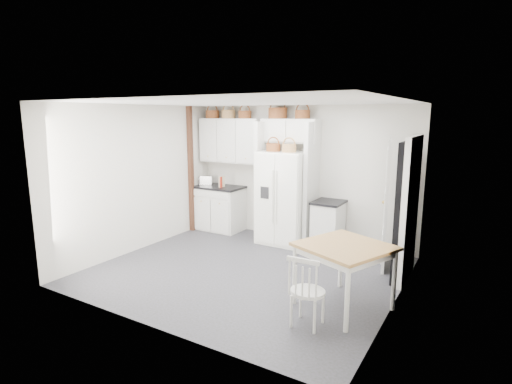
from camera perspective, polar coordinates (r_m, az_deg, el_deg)
The scene contains 29 objects.
floor at distance 6.42m, azimuth -1.42°, elevation -11.18°, with size 4.50×4.50×0.00m, color #292929.
ceiling at distance 5.95m, azimuth -1.54°, elevation 12.70°, with size 4.50×4.50×0.00m, color white.
wall_back at distance 7.80m, azimuth 6.39°, elevation 2.62°, with size 4.50×4.50×0.00m, color silver.
wall_left at distance 7.48m, azimuth -16.23°, elevation 1.91°, with size 4.00×4.00×0.00m, color silver.
wall_right at distance 5.24m, azimuth 19.86°, elevation -2.02°, with size 4.00×4.00×0.00m, color silver.
refrigerator at distance 7.58m, azimuth 4.06°, elevation -0.81°, with size 0.91×0.73×1.76m, color white.
base_cab_left at distance 8.56m, azimuth -5.19°, elevation -2.40°, with size 0.98×0.62×0.90m, color silver.
base_cab_right at distance 7.44m, azimuth 10.24°, elevation -4.79°, with size 0.48×0.58×0.85m, color silver.
dining_table at distance 5.27m, azimuth 12.41°, elevation -11.65°, with size 0.99×0.99×0.83m, color olive.
windsor_chair at distance 4.77m, azimuth 7.41°, elevation -13.94°, with size 0.41×0.37×0.83m, color silver.
counter_left at distance 8.46m, azimuth -5.25°, elevation 0.72°, with size 1.02×0.66×0.04m, color black.
counter_right at distance 7.34m, azimuth 10.36°, elevation -1.45°, with size 0.52×0.62×0.04m, color black.
toaster at distance 8.64m, azimuth -7.09°, elevation 1.67°, with size 0.27×0.16×0.19m, color silver.
cookbook_red at distance 8.31m, azimuth -4.92°, elevation 1.47°, with size 0.03×0.15×0.23m, color #B42613.
cookbook_cream at distance 8.30m, azimuth -4.92°, elevation 1.47°, with size 0.03×0.15×0.23m, color beige.
basket_upper_a at distance 8.58m, azimuth -6.25°, elevation 10.97°, with size 0.29×0.29×0.17m, color #522D14.
basket_upper_b at distance 8.34m, azimuth -3.97°, elevation 11.03°, with size 0.29×0.29×0.17m, color brown.
basket_upper_c at distance 8.12m, azimuth -1.61°, elevation 10.99°, with size 0.27×0.27×0.15m, color #522D14.
basket_bridge_a at distance 7.75m, azimuth 3.11°, elevation 11.18°, with size 0.37×0.37×0.21m, color #522D14.
basket_bridge_b at distance 7.52m, azimuth 6.65°, elevation 10.96°, with size 0.28×0.28×0.16m, color #522D14.
basket_fridge_a at distance 7.45m, azimuth 2.48°, elevation 6.38°, with size 0.27×0.27×0.14m, color #522D14.
basket_fridge_b at distance 7.30m, azimuth 4.73°, elevation 6.27°, with size 0.27×0.27×0.14m, color brown.
upper_cabinet at distance 8.32m, azimuth -3.54°, elevation 7.34°, with size 1.40×0.34×0.90m, color silver.
bridge_cabinet at distance 7.63m, azimuth 4.95°, elevation 8.69°, with size 1.12×0.34×0.45m, color silver.
fridge_panel_left at distance 7.85m, azimuth 1.06°, elevation 1.64°, with size 0.08×0.60×2.30m, color silver.
fridge_panel_right at distance 7.40m, azimuth 7.94°, elevation 0.97°, with size 0.08×0.60×2.30m, color silver.
trim_post at distance 8.42m, azimuth -9.29°, elevation 3.15°, with size 0.09×0.09×2.60m, color black.
doorway_void at distance 6.27m, azimuth 20.67°, elevation -2.60°, with size 0.18×0.85×2.05m, color black.
door_slab at distance 6.66m, azimuth 18.15°, elevation -1.68°, with size 0.80×0.04×2.05m, color white.
Camera 1 is at (3.18, -5.03, 2.41)m, focal length 28.00 mm.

